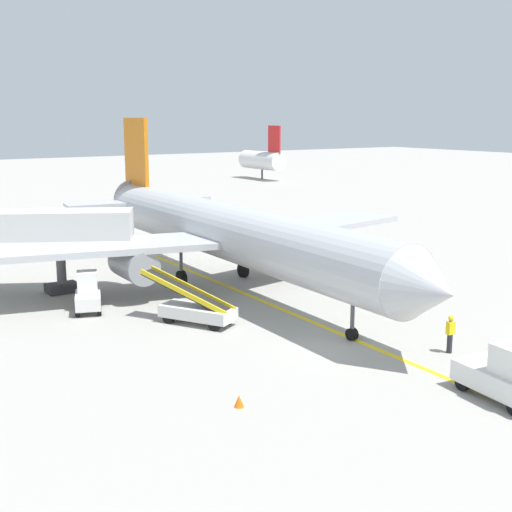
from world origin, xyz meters
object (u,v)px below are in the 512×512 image
at_px(belt_loader_aft_hold, 371,280).
at_px(ground_crew_marshaller, 450,333).
at_px(baggage_tug_near_wing, 88,294).
at_px(safety_cone_nose_left, 435,284).
at_px(safety_cone_nose_right, 239,401).
at_px(pushback_tug, 510,375).
at_px(belt_loader_forward_hold, 196,308).
at_px(jet_bridge, 4,234).
at_px(airliner, 224,231).

height_order(belt_loader_aft_hold, ground_crew_marshaller, belt_loader_aft_hold).
xyz_separation_m(baggage_tug_near_wing, ground_crew_marshaller, (11.04, -15.03, -0.02)).
xyz_separation_m(baggage_tug_near_wing, safety_cone_nose_left, (19.36, -6.55, -0.71)).
bearing_deg(ground_crew_marshaller, safety_cone_nose_right, 179.01).
bearing_deg(belt_loader_aft_hold, pushback_tug, -114.14).
bearing_deg(pushback_tug, ground_crew_marshaller, 64.96).
distance_m(ground_crew_marshaller, safety_cone_nose_right, 10.77).
relative_size(pushback_tug, belt_loader_forward_hold, 0.76).
height_order(baggage_tug_near_wing, safety_cone_nose_right, baggage_tug_near_wing).
bearing_deg(belt_loader_forward_hold, ground_crew_marshaller, -53.69).
relative_size(pushback_tug, safety_cone_nose_left, 8.57).
relative_size(pushback_tug, safety_cone_nose_right, 8.57).
bearing_deg(jet_bridge, belt_loader_aft_hold, -32.84).
bearing_deg(safety_cone_nose_left, safety_cone_nose_right, -156.50).
xyz_separation_m(belt_loader_forward_hold, ground_crew_marshaller, (7.29, -9.92, 0.13)).
bearing_deg(belt_loader_aft_hold, baggage_tug_near_wing, 160.53).
bearing_deg(safety_cone_nose_right, airliner, 61.20).
distance_m(pushback_tug, safety_cone_nose_right, 9.87).
relative_size(jet_bridge, belt_loader_aft_hold, 2.49).
xyz_separation_m(airliner, jet_bridge, (-11.53, 5.51, 0.12)).
height_order(jet_bridge, safety_cone_nose_left, jet_bridge).
height_order(jet_bridge, belt_loader_aft_hold, jet_bridge).
relative_size(belt_loader_forward_hold, ground_crew_marshaller, 2.92).
relative_size(jet_bridge, safety_cone_nose_right, 28.55).
bearing_deg(airliner, jet_bridge, 154.46).
bearing_deg(safety_cone_nose_left, ground_crew_marshaller, -134.49).
xyz_separation_m(airliner, safety_cone_nose_left, (10.53, -7.24, -3.20)).
relative_size(airliner, jet_bridge, 2.81).
bearing_deg(ground_crew_marshaller, airliner, 97.99).
xyz_separation_m(airliner, belt_loader_aft_hold, (6.43, -6.09, -2.64)).
bearing_deg(airliner, safety_cone_nose_right, -118.80).
xyz_separation_m(belt_loader_aft_hold, safety_cone_nose_left, (4.10, -1.15, -0.56)).
height_order(belt_loader_forward_hold, safety_cone_nose_right, belt_loader_forward_hold).
distance_m(airliner, safety_cone_nose_right, 18.01).
bearing_deg(safety_cone_nose_right, pushback_tug, -29.68).
distance_m(belt_loader_aft_hold, safety_cone_nose_right, 17.71).
height_order(pushback_tug, ground_crew_marshaller, pushback_tug).
bearing_deg(baggage_tug_near_wing, belt_loader_aft_hold, -19.47).
distance_m(ground_crew_marshaller, safety_cone_nose_left, 11.90).
bearing_deg(ground_crew_marshaller, baggage_tug_near_wing, 126.30).
bearing_deg(pushback_tug, jet_bridge, 114.02).
bearing_deg(belt_loader_forward_hold, baggage_tug_near_wing, 126.29).
distance_m(pushback_tug, belt_loader_forward_hold, 15.47).
height_order(belt_loader_aft_hold, safety_cone_nose_right, belt_loader_aft_hold).
xyz_separation_m(pushback_tug, belt_loader_forward_hold, (-5.10, 14.61, -0.22)).
distance_m(belt_loader_forward_hold, belt_loader_aft_hold, 11.52).
relative_size(baggage_tug_near_wing, safety_cone_nose_left, 6.13).
xyz_separation_m(baggage_tug_near_wing, belt_loader_aft_hold, (15.27, -5.40, -0.15)).
height_order(jet_bridge, baggage_tug_near_wing, jet_bridge).
distance_m(pushback_tug, belt_loader_aft_hold, 15.69).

